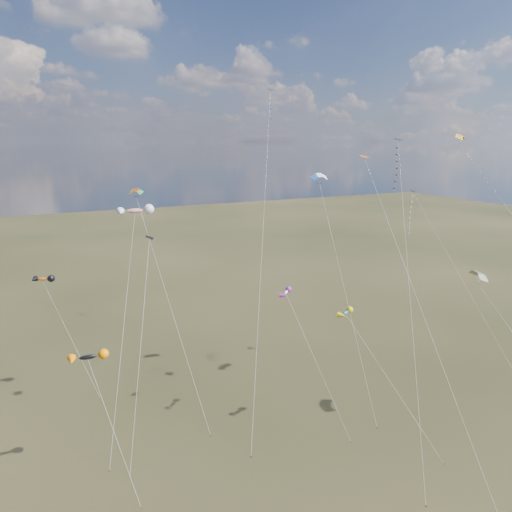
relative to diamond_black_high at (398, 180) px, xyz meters
name	(u,v)px	position (x,y,z in m)	size (l,w,h in m)	color
ground	(337,488)	(-15.20, -11.27, -28.01)	(400.00, 400.00, 0.00)	black
diamond_black_high	(398,180)	(0.00, 0.00, 0.00)	(10.50, 18.46, 32.80)	black
diamond_navy_tall	(269,127)	(-4.47, 24.24, 6.59)	(18.67, 31.47, 40.65)	#100E49
diamond_black_mid	(145,295)	(-28.69, 7.18, -12.13)	(6.44, 12.05, 21.90)	black
diamond_navy_right	(416,221)	(9.89, 6.40, -6.52)	(10.33, 13.49, 25.81)	#0B1955
diamond_orange_center	(408,273)	(-6.51, -9.35, -8.05)	(0.93, 22.61, 31.01)	#C35314
parafoil_yellow	(462,137)	(8.85, -0.88, 4.91)	(10.81, 27.04, 33.75)	gold
parafoil_blue_white	(320,176)	(-4.13, 10.13, -0.08)	(2.51, 16.41, 28.70)	blue
parafoil_striped	(480,273)	(5.41, -8.15, -9.89)	(5.65, 16.65, 18.85)	yellow
parafoil_tricolor	(137,193)	(-27.02, 16.62, -1.80)	(4.70, 16.26, 26.99)	yellow
novelty_black_orange	(88,357)	(-35.51, 2.27, -15.95)	(4.50, 8.62, 12.64)	black
novelty_orange_black	(43,279)	(-38.76, 22.21, -13.10)	(6.59, 8.05, 15.48)	#D3520C
novelty_white_purple	(287,293)	(-13.77, 1.66, -12.39)	(5.15, 9.07, 16.10)	white
novelty_redwhite_stripe	(135,211)	(-27.96, 13.67, -3.66)	(8.70, 14.11, 25.09)	red
novelty_blue_yellow	(346,313)	(-8.39, -2.53, -14.29)	(6.32, 11.74, 14.24)	blue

